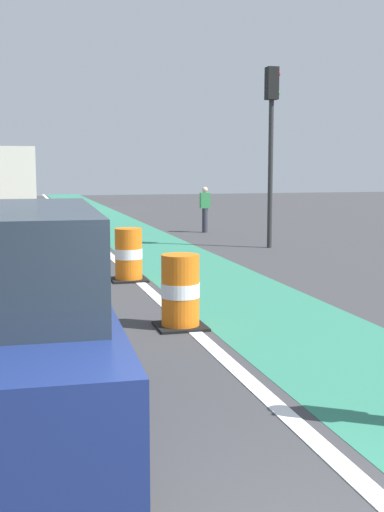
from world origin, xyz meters
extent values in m
cube|color=#2D755B|center=(2.40, 12.00, 0.00)|extent=(2.50, 80.00, 0.01)
cube|color=silver|center=(0.90, 12.00, 0.01)|extent=(0.20, 80.00, 0.01)
cube|color=navy|center=(-1.72, 2.79, 0.79)|extent=(2.03, 4.67, 0.90)
cylinder|color=black|center=(-0.85, 4.18, 0.34)|extent=(0.31, 0.69, 0.68)
cylinder|color=black|center=(-0.96, 1.33, 0.34)|extent=(0.31, 0.69, 0.68)
cylinder|color=orange|center=(0.77, 6.42, 0.25)|extent=(0.56, 0.56, 0.42)
cylinder|color=white|center=(0.77, 6.42, 0.57)|extent=(0.57, 0.57, 0.21)
cylinder|color=orange|center=(0.77, 6.42, 0.88)|extent=(0.56, 0.56, 0.42)
cube|color=black|center=(0.77, 6.42, 0.02)|extent=(0.73, 0.73, 0.04)
cylinder|color=orange|center=(0.72, 10.62, 0.25)|extent=(0.56, 0.56, 0.42)
cylinder|color=white|center=(0.72, 10.62, 0.57)|extent=(0.57, 0.57, 0.21)
cylinder|color=orange|center=(0.72, 10.62, 0.88)|extent=(0.56, 0.56, 0.42)
cube|color=black|center=(0.72, 10.62, 0.02)|extent=(0.73, 0.73, 0.04)
cube|color=silver|center=(-1.63, 31.85, 1.98)|extent=(2.39, 5.64, 2.50)
cube|color=silver|center=(-1.69, 35.70, 1.53)|extent=(2.23, 1.94, 2.10)
cylinder|color=black|center=(-0.66, 35.51, 0.48)|extent=(0.32, 0.96, 0.96)
cylinder|color=black|center=(-0.58, 30.47, 0.48)|extent=(0.32, 0.96, 0.96)
cylinder|color=#2D2D2D|center=(5.60, 15.07, 2.10)|extent=(0.14, 0.14, 4.20)
cube|color=black|center=(5.60, 15.07, 4.65)|extent=(0.32, 0.32, 0.90)
sphere|color=red|center=(5.77, 15.07, 4.91)|extent=(0.16, 0.16, 0.16)
sphere|color=green|center=(5.77, 15.07, 4.39)|extent=(0.16, 0.16, 0.16)
cylinder|color=#33333D|center=(5.02, 19.78, 0.43)|extent=(0.20, 0.20, 0.86)
cube|color=#338C4C|center=(5.02, 19.78, 1.13)|extent=(0.34, 0.20, 0.54)
sphere|color=beige|center=(5.02, 19.78, 1.51)|extent=(0.20, 0.20, 0.20)
camera|label=1|loc=(-1.59, -2.99, 2.39)|focal=47.09mm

